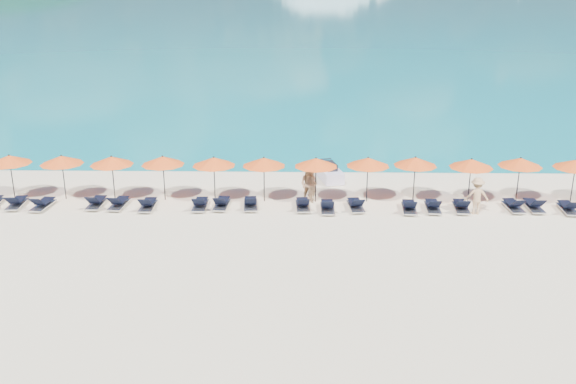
{
  "coord_description": "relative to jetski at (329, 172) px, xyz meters",
  "views": [
    {
      "loc": [
        0.56,
        -24.6,
        10.62
      ],
      "look_at": [
        0.0,
        3.0,
        1.2
      ],
      "focal_mm": 40.0,
      "sensor_mm": 36.0,
      "label": 1
    }
  ],
  "objects": [
    {
      "name": "umbrella_9",
      "position": [
        6.63,
        -3.7,
        1.63
      ],
      "size": [
        2.1,
        2.1,
        2.28
      ],
      "color": "black",
      "rests_on": "ground"
    },
    {
      "name": "umbrella_8",
      "position": [
        4.01,
        -3.45,
        1.63
      ],
      "size": [
        2.1,
        2.1,
        2.28
      ],
      "color": "black",
      "rests_on": "ground"
    },
    {
      "name": "umbrella_7",
      "position": [
        1.71,
        -3.56,
        1.63
      ],
      "size": [
        2.1,
        2.1,
        2.28
      ],
      "color": "black",
      "rests_on": "ground"
    },
    {
      "name": "lounger_6",
      "position": [
        -6.32,
        -4.77,
        -0.16
      ],
      "size": [
        0.63,
        1.7,
        0.66
      ],
      "rotation": [
        0.0,
        0.0,
        0.01
      ],
      "color": "silver",
      "rests_on": "ground"
    },
    {
      "name": "lounger_5",
      "position": [
        -8.8,
        -4.87,
        -0.16
      ],
      "size": [
        0.63,
        1.7,
        0.66
      ],
      "rotation": [
        0.0,
        0.0,
        0.01
      ],
      "color": "silver",
      "rests_on": "ground"
    },
    {
      "name": "umbrella_2",
      "position": [
        -10.73,
        -3.6,
        1.63
      ],
      "size": [
        2.1,
        2.1,
        2.28
      ],
      "color": "black",
      "rests_on": "ground"
    },
    {
      "name": "jetski",
      "position": [
        0.0,
        0.0,
        0.0
      ],
      "size": [
        1.59,
        2.83,
        0.95
      ],
      "rotation": [
        0.0,
        0.0,
        0.23
      ],
      "color": "silver",
      "rests_on": "ground"
    },
    {
      "name": "lounger_9",
      "position": [
        -1.43,
        -4.73,
        -0.16
      ],
      "size": [
        0.71,
        1.73,
        0.66
      ],
      "rotation": [
        0.0,
        0.0,
        0.05
      ],
      "color": "silver",
      "rests_on": "ground"
    },
    {
      "name": "lounger_8",
      "position": [
        -3.93,
        -4.63,
        -0.16
      ],
      "size": [
        0.74,
        1.74,
        0.66
      ],
      "rotation": [
        0.0,
        0.0,
        0.07
      ],
      "color": "silver",
      "rests_on": "ground"
    },
    {
      "name": "umbrella_3",
      "position": [
        -8.25,
        -3.53,
        1.63
      ],
      "size": [
        2.1,
        2.1,
        2.28
      ],
      "color": "black",
      "rests_on": "ground"
    },
    {
      "name": "lounger_13",
      "position": [
        4.71,
        -4.83,
        -0.16
      ],
      "size": [
        0.72,
        1.73,
        0.66
      ],
      "rotation": [
        0.0,
        0.0,
        -0.06
      ],
      "color": "silver",
      "rests_on": "ground"
    },
    {
      "name": "umbrella_10",
      "position": [
        9.05,
        -3.46,
        1.63
      ],
      "size": [
        2.1,
        2.1,
        2.28
      ],
      "color": "black",
      "rests_on": "ground"
    },
    {
      "name": "beachgoer_a",
      "position": [
        -0.97,
        -3.58,
        0.4
      ],
      "size": [
        0.68,
        0.68,
        1.59
      ],
      "primitive_type": "imported",
      "rotation": [
        0.0,
        0.0,
        0.77
      ],
      "color": "tan",
      "rests_on": "ground"
    },
    {
      "name": "umbrella_5",
      "position": [
        -3.32,
        -3.65,
        1.63
      ],
      "size": [
        2.1,
        2.1,
        2.28
      ],
      "color": "black",
      "rests_on": "ground"
    },
    {
      "name": "lounger_12",
      "position": [
        3.58,
        -4.95,
        -0.16
      ],
      "size": [
        0.74,
        1.74,
        0.66
      ],
      "rotation": [
        0.0,
        0.0,
        -0.07
      ],
      "color": "silver",
      "rests_on": "ground"
    },
    {
      "name": "lounger_17",
      "position": [
        11.03,
        -4.89,
        -0.16
      ],
      "size": [
        0.7,
        1.73,
        0.66
      ],
      "rotation": [
        0.0,
        0.0,
        -0.05
      ],
      "color": "silver",
      "rests_on": "ground"
    },
    {
      "name": "umbrella_1",
      "position": [
        -13.2,
        -3.52,
        1.63
      ],
      "size": [
        2.1,
        2.1,
        2.28
      ],
      "color": "black",
      "rests_on": "ground"
    },
    {
      "name": "beachgoer_b",
      "position": [
        -1.14,
        -3.76,
        0.51
      ],
      "size": [
        1.0,
        0.8,
        1.81
      ],
      "primitive_type": "imported",
      "rotation": [
        0.0,
        0.0,
        -0.38
      ],
      "color": "tan",
      "rests_on": "ground"
    },
    {
      "name": "lounger_1",
      "position": [
        -15.15,
        -4.74,
        -0.16
      ],
      "size": [
        0.74,
        1.74,
        0.66
      ],
      "rotation": [
        0.0,
        0.0,
        0.07
      ],
      "color": "silver",
      "rests_on": "ground"
    },
    {
      "name": "umbrella_11",
      "position": [
        11.59,
        -3.71,
        1.63
      ],
      "size": [
        2.1,
        2.1,
        2.28
      ],
      "color": "black",
      "rests_on": "ground"
    },
    {
      "name": "lounger_2",
      "position": [
        -13.83,
        -4.91,
        -0.16
      ],
      "size": [
        0.76,
        1.75,
        0.66
      ],
      "rotation": [
        0.0,
        0.0,
        -0.09
      ],
      "color": "silver",
      "rests_on": "ground"
    },
    {
      "name": "umbrella_4",
      "position": [
        -5.75,
        -3.65,
        1.63
      ],
      "size": [
        2.1,
        2.1,
        2.28
      ],
      "color": "black",
      "rests_on": "ground"
    },
    {
      "name": "umbrella_6",
      "position": [
        -0.81,
        -3.69,
        1.63
      ],
      "size": [
        2.1,
        2.1,
        2.28
      ],
      "color": "black",
      "rests_on": "ground"
    },
    {
      "name": "lounger_14",
      "position": [
        6.05,
        -4.81,
        -0.16
      ],
      "size": [
        0.74,
        1.74,
        0.66
      ],
      "rotation": [
        0.0,
        0.0,
        -0.07
      ],
      "color": "silver",
      "rests_on": "ground"
    },
    {
      "name": "lounger_16",
      "position": [
        9.51,
        -4.64,
        -0.16
      ],
      "size": [
        0.63,
        1.7,
        0.66
      ],
      "rotation": [
        0.0,
        0.0,
        -0.01
      ],
      "color": "silver",
      "rests_on": "ground"
    },
    {
      "name": "lounger_3",
      "position": [
        -11.33,
        -4.63,
        -0.16
      ],
      "size": [
        0.64,
        1.71,
        0.66
      ],
      "rotation": [
        0.0,
        0.0,
        -0.01
      ],
      "color": "silver",
      "rests_on": "ground"
    },
    {
      "name": "ground",
      "position": [
        -2.11,
        -8.75,
        -0.39
      ],
      "size": [
        1400.0,
        1400.0,
        0.0
      ],
      "primitive_type": "plane",
      "color": "beige"
    },
    {
      "name": "lounger_10",
      "position": [
        -0.27,
        -5.0,
        -0.16
      ],
      "size": [
        0.63,
        1.7,
        0.66
      ],
      "rotation": [
        0.0,
        0.0,
        0.01
      ],
      "color": "silver",
      "rests_on": "ground"
    },
    {
      "name": "umbrella_0",
      "position": [
        -15.78,
        -3.5,
        1.63
      ],
      "size": [
        2.1,
        2.1,
        2.28
      ],
      "color": "black",
      "rests_on": "ground"
    },
    {
      "name": "lounger_11",
      "position": [
        1.09,
        -4.73,
        -0.16
      ],
      "size": [
        0.79,
        1.75,
        0.66
      ],
      "rotation": [
        0.0,
        0.0,
        0.1
      ],
      "color": "silver",
      "rests_on": "ground"
    },
    {
      "name": "lounger_7",
      "position": [
        -5.31,
        -4.64,
        -0.16
      ],
      "size": [
        0.71,
        1.73,
        0.66
      ],
      "rotation": [
        0.0,
        0.0,
        -0.05
      ],
      "color": "silver",
      "rests_on": "ground"
    },
    {
      "name": "lounger_15",
      "position": [
        8.55,
        -4.66,
        -0.16
      ],
      "size": [
        0.69,
        1.73,
        0.66
      ],
      "rotation": [
        0.0,
        0.0,
        0.04
      ],
      "color": "silver",
      "rests_on": "ground"
    },
    {
      "name": "beachgoer_c",
      "position": [
        6.61,
        -5.18,
        0.49
      ],
      "size": [
        1.15,
        0.54,
        1.77
      ],
      "primitive_type": "imported",
      "rotation": [
        0.0,
        0.0,
        3.13
      ],
      "color": "tan",
      "rests_on": "ground"
    },
    {
      "name": "headland_small",
      "position": [
        -152.11,
        551.25,
        -35.39
      ],
      "size": [
        162.0,
        126.0,
        85.5
      ],
      "color": "black",
      "rests_on": "ground"
    },
    {
      "name": "lounger_4",
      "position": [
        -10.23,
        -4.71,
        -0.16
      ],
      "size": [
        0.73,
        1.74,
        0.66
      ],
      "rotation": [
        0.0,
        0.0,
        -0.07
      ],
      "color": "silver",
      "rests_on": "ground"
    }
  ]
}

